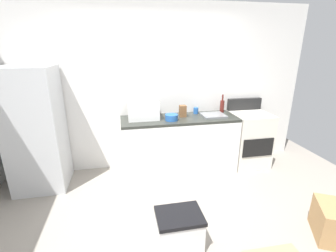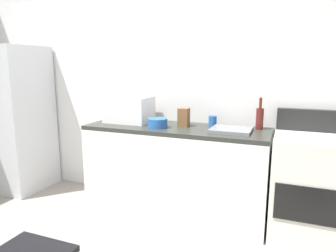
{
  "view_description": "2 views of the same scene",
  "coord_description": "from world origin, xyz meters",
  "px_view_note": "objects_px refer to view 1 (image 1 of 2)",
  "views": [
    {
      "loc": [
        -0.56,
        -2.21,
        1.95
      ],
      "look_at": [
        0.05,
        0.87,
        0.89
      ],
      "focal_mm": 25.26,
      "sensor_mm": 36.0,
      "label": 1
    },
    {
      "loc": [
        1.32,
        -1.6,
        1.49
      ],
      "look_at": [
        0.4,
        0.72,
        1.0
      ],
      "focal_mm": 33.07,
      "sensor_mm": 36.0,
      "label": 2
    }
  ],
  "objects_px": {
    "wine_bottle": "(222,106)",
    "storage_bin": "(179,230)",
    "microwave": "(143,110)",
    "mixing_bowl": "(171,117)",
    "stove_oven": "(248,138)",
    "knife_block": "(183,111)",
    "refrigerator": "(36,130)",
    "coffee_mug": "(196,111)"
  },
  "relations": [
    {
      "from": "wine_bottle",
      "to": "mixing_bowl",
      "type": "height_order",
      "value": "wine_bottle"
    },
    {
      "from": "refrigerator",
      "to": "knife_block",
      "type": "bearing_deg",
      "value": 2.72
    },
    {
      "from": "refrigerator",
      "to": "mixing_bowl",
      "type": "bearing_deg",
      "value": -1.7
    },
    {
      "from": "refrigerator",
      "to": "stove_oven",
      "type": "relative_size",
      "value": 1.56
    },
    {
      "from": "stove_oven",
      "to": "coffee_mug",
      "type": "height_order",
      "value": "stove_oven"
    },
    {
      "from": "refrigerator",
      "to": "mixing_bowl",
      "type": "xyz_separation_m",
      "value": [
        1.9,
        -0.06,
        0.09
      ]
    },
    {
      "from": "stove_oven",
      "to": "microwave",
      "type": "height_order",
      "value": "microwave"
    },
    {
      "from": "storage_bin",
      "to": "microwave",
      "type": "bearing_deg",
      "value": 96.37
    },
    {
      "from": "mixing_bowl",
      "to": "storage_bin",
      "type": "relative_size",
      "value": 0.41
    },
    {
      "from": "microwave",
      "to": "mixing_bowl",
      "type": "bearing_deg",
      "value": -23.06
    },
    {
      "from": "mixing_bowl",
      "to": "stove_oven",
      "type": "bearing_deg",
      "value": 4.65
    },
    {
      "from": "coffee_mug",
      "to": "stove_oven",
      "type": "bearing_deg",
      "value": -11.23
    },
    {
      "from": "stove_oven",
      "to": "mixing_bowl",
      "type": "xyz_separation_m",
      "value": [
        -1.37,
        -0.11,
        0.48
      ]
    },
    {
      "from": "wine_bottle",
      "to": "storage_bin",
      "type": "distance_m",
      "value": 2.22
    },
    {
      "from": "coffee_mug",
      "to": "knife_block",
      "type": "height_order",
      "value": "knife_block"
    },
    {
      "from": "microwave",
      "to": "refrigerator",
      "type": "bearing_deg",
      "value": -175.59
    },
    {
      "from": "knife_block",
      "to": "mixing_bowl",
      "type": "xyz_separation_m",
      "value": [
        -0.21,
        -0.16,
        -0.04
      ]
    },
    {
      "from": "refrigerator",
      "to": "storage_bin",
      "type": "height_order",
      "value": "refrigerator"
    },
    {
      "from": "wine_bottle",
      "to": "storage_bin",
      "type": "xyz_separation_m",
      "value": [
        -1.15,
        -1.71,
        -0.82
      ]
    },
    {
      "from": "microwave",
      "to": "coffee_mug",
      "type": "distance_m",
      "value": 0.89
    },
    {
      "from": "refrigerator",
      "to": "coffee_mug",
      "type": "bearing_deg",
      "value": 5.63
    },
    {
      "from": "knife_block",
      "to": "coffee_mug",
      "type": "bearing_deg",
      "value": 27.31
    },
    {
      "from": "mixing_bowl",
      "to": "storage_bin",
      "type": "bearing_deg",
      "value": -98.86
    },
    {
      "from": "coffee_mug",
      "to": "storage_bin",
      "type": "bearing_deg",
      "value": -111.93
    },
    {
      "from": "microwave",
      "to": "knife_block",
      "type": "relative_size",
      "value": 2.56
    },
    {
      "from": "stove_oven",
      "to": "knife_block",
      "type": "distance_m",
      "value": 1.27
    },
    {
      "from": "wine_bottle",
      "to": "microwave",
      "type": "bearing_deg",
      "value": -175.36
    },
    {
      "from": "wine_bottle",
      "to": "mixing_bowl",
      "type": "distance_m",
      "value": 0.97
    },
    {
      "from": "knife_block",
      "to": "mixing_bowl",
      "type": "height_order",
      "value": "knife_block"
    },
    {
      "from": "refrigerator",
      "to": "microwave",
      "type": "bearing_deg",
      "value": 4.41
    },
    {
      "from": "microwave",
      "to": "wine_bottle",
      "type": "relative_size",
      "value": 1.53
    },
    {
      "from": "refrigerator",
      "to": "stove_oven",
      "type": "height_order",
      "value": "refrigerator"
    },
    {
      "from": "microwave",
      "to": "storage_bin",
      "type": "xyz_separation_m",
      "value": [
        0.18,
        -1.61,
        -0.84
      ]
    },
    {
      "from": "microwave",
      "to": "mixing_bowl",
      "type": "relative_size",
      "value": 2.42
    },
    {
      "from": "stove_oven",
      "to": "storage_bin",
      "type": "xyz_separation_m",
      "value": [
        -1.59,
        -1.55,
        -0.27
      ]
    },
    {
      "from": "wine_bottle",
      "to": "mixing_bowl",
      "type": "bearing_deg",
      "value": -163.15
    },
    {
      "from": "storage_bin",
      "to": "knife_block",
      "type": "bearing_deg",
      "value": 74.66
    },
    {
      "from": "microwave",
      "to": "knife_block",
      "type": "height_order",
      "value": "microwave"
    },
    {
      "from": "storage_bin",
      "to": "mixing_bowl",
      "type": "bearing_deg",
      "value": 81.14
    },
    {
      "from": "wine_bottle",
      "to": "knife_block",
      "type": "height_order",
      "value": "wine_bottle"
    },
    {
      "from": "microwave",
      "to": "coffee_mug",
      "type": "bearing_deg",
      "value": 7.71
    },
    {
      "from": "stove_oven",
      "to": "wine_bottle",
      "type": "xyz_separation_m",
      "value": [
        -0.45,
        0.17,
        0.54
      ]
    }
  ]
}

